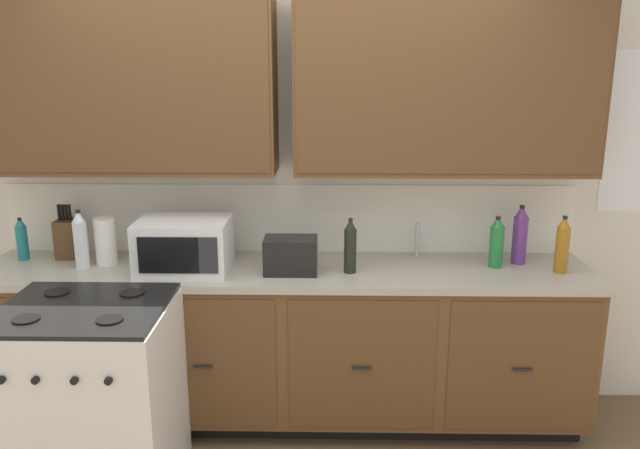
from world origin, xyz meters
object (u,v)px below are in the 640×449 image
(bottle_violet, at_px, (520,235))
(stove_range, at_px, (91,400))
(toaster, at_px, (291,255))
(paper_towel_roll, at_px, (106,241))
(knife_block, at_px, (68,238))
(bottle_green, at_px, (497,242))
(bottle_amber, at_px, (562,245))
(microwave, at_px, (184,245))
(bottle_dark, at_px, (350,246))
(bottle_teal, at_px, (22,239))
(bottle_clear, at_px, (81,240))

(bottle_violet, bearing_deg, stove_range, -161.32)
(toaster, xyz_separation_m, paper_towel_roll, (-1.03, 0.13, 0.03))
(stove_range, height_order, paper_towel_roll, paper_towel_roll)
(knife_block, distance_m, bottle_green, 2.40)
(bottle_amber, bearing_deg, paper_towel_roll, 177.75)
(bottle_violet, bearing_deg, toaster, -171.57)
(microwave, xyz_separation_m, bottle_violet, (1.82, 0.16, 0.02))
(bottle_dark, bearing_deg, paper_towel_roll, 174.95)
(knife_block, xyz_separation_m, bottle_green, (2.39, -0.12, 0.02))
(paper_towel_roll, bearing_deg, bottle_dark, -5.05)
(bottle_amber, bearing_deg, bottle_teal, 176.80)
(paper_towel_roll, distance_m, bottle_green, 2.13)
(bottle_violet, xyz_separation_m, bottle_clear, (-2.39, -0.13, -0.00))
(stove_range, relative_size, toaster, 3.39)
(microwave, distance_m, knife_block, 0.75)
(bottle_dark, bearing_deg, stove_range, -155.63)
(stove_range, xyz_separation_m, bottle_dark, (1.23, 0.56, 0.59))
(paper_towel_roll, bearing_deg, bottle_amber, -2.25)
(bottle_violet, distance_m, bottle_amber, 0.24)
(stove_range, relative_size, bottle_teal, 3.92)
(knife_block, bearing_deg, bottle_green, -2.98)
(toaster, xyz_separation_m, bottle_dark, (0.31, 0.01, 0.05))
(bottle_amber, bearing_deg, microwave, -179.86)
(knife_block, relative_size, bottle_teal, 1.28)
(bottle_clear, bearing_deg, bottle_amber, -0.62)
(knife_block, relative_size, bottle_clear, 0.96)
(bottle_amber, bearing_deg, bottle_violet, 139.35)
(bottle_amber, distance_m, bottle_dark, 1.12)
(microwave, xyz_separation_m, bottle_dark, (0.88, -0.02, 0.00))
(bottle_green, bearing_deg, knife_block, 177.02)
(knife_block, height_order, bottle_green, knife_block)
(bottle_dark, relative_size, bottle_green, 1.05)
(bottle_dark, distance_m, bottle_clear, 1.45)
(stove_range, relative_size, bottle_clear, 2.94)
(paper_towel_roll, bearing_deg, toaster, -7.10)
(bottle_green, bearing_deg, bottle_teal, 178.35)
(paper_towel_roll, xyz_separation_m, bottle_dark, (1.34, -0.12, 0.01))
(toaster, height_order, bottle_green, bottle_green)
(paper_towel_roll, xyz_separation_m, bottle_clear, (-0.11, -0.07, 0.03))
(stove_range, height_order, microwave, microwave)
(paper_towel_roll, height_order, bottle_green, bottle_green)
(bottle_green, relative_size, bottle_clear, 0.87)
(toaster, relative_size, bottle_clear, 0.87)
(stove_range, height_order, bottle_dark, bottle_dark)
(stove_range, height_order, knife_block, knife_block)
(bottle_teal, height_order, bottle_clear, bottle_clear)
(toaster, xyz_separation_m, bottle_teal, (-1.52, 0.20, 0.02))
(toaster, height_order, bottle_dark, bottle_dark)
(bottle_violet, xyz_separation_m, bottle_amber, (0.18, -0.15, -0.01))
(knife_block, xyz_separation_m, bottle_violet, (2.54, -0.06, 0.04))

